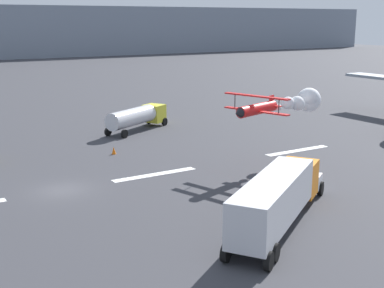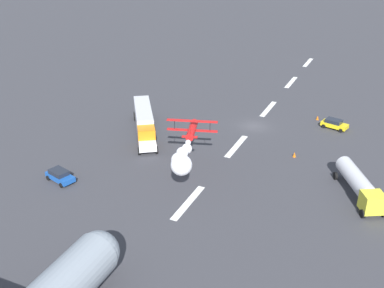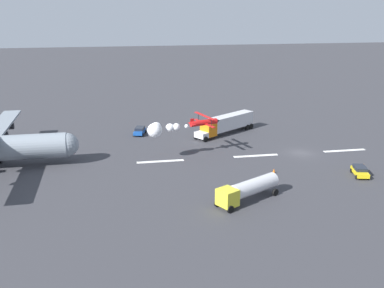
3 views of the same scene
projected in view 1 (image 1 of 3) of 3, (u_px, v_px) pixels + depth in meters
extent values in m
plane|color=#38383D|center=(62.00, 190.00, 42.45)|extent=(440.00, 440.00, 0.00)
cube|color=white|center=(155.00, 174.00, 46.72)|extent=(8.00, 0.90, 0.01)
cube|color=white|center=(298.00, 151.00, 55.25)|extent=(8.00, 0.90, 0.01)
cylinder|color=red|center=(257.00, 109.00, 47.13)|extent=(5.17, 2.49, 1.00)
cube|color=red|center=(256.00, 111.00, 47.02)|extent=(2.54, 6.55, 0.12)
cube|color=red|center=(256.00, 96.00, 46.71)|extent=(2.54, 6.55, 0.12)
cylinder|color=black|center=(279.00, 106.00, 45.37)|extent=(0.08, 0.08, 1.33)
cylinder|color=black|center=(235.00, 101.00, 48.36)|extent=(0.08, 0.08, 1.33)
cube|color=red|center=(271.00, 101.00, 48.71)|extent=(0.70, 0.31, 1.10)
cube|color=red|center=(271.00, 105.00, 48.81)|extent=(1.17, 2.09, 0.08)
cone|color=black|center=(238.00, 113.00, 45.00)|extent=(0.92, 1.02, 0.85)
sphere|color=white|center=(278.00, 107.00, 49.62)|extent=(0.70, 0.70, 0.70)
sphere|color=white|center=(288.00, 103.00, 51.13)|extent=(1.25, 1.25, 1.25)
sphere|color=white|center=(297.00, 103.00, 51.64)|extent=(1.44, 1.44, 1.44)
sphere|color=white|center=(310.00, 97.00, 53.43)|extent=(1.83, 1.83, 1.83)
sphere|color=white|center=(309.00, 100.00, 54.04)|extent=(2.45, 2.45, 2.45)
cube|color=silver|center=(304.00, 180.00, 41.34)|extent=(2.72, 2.97, 1.10)
cube|color=orange|center=(299.00, 178.00, 39.40)|extent=(3.39, 3.41, 2.60)
cube|color=silver|center=(273.00, 200.00, 33.28)|extent=(10.69, 8.33, 2.80)
cylinder|color=black|center=(289.00, 184.00, 42.15)|extent=(1.11, 0.90, 1.10)
cylinder|color=black|center=(233.00, 245.00, 30.83)|extent=(1.11, 0.90, 1.10)
cylinder|color=black|center=(226.00, 253.00, 29.77)|extent=(1.11, 0.90, 1.10)
cylinder|color=black|center=(320.00, 188.00, 41.14)|extent=(1.11, 0.90, 1.10)
cylinder|color=black|center=(275.00, 252.00, 29.82)|extent=(1.11, 0.90, 1.10)
cylinder|color=black|center=(269.00, 261.00, 28.76)|extent=(1.11, 0.90, 1.10)
cube|color=yellow|center=(154.00, 113.00, 68.04)|extent=(3.09, 3.17, 2.20)
cylinder|color=silver|center=(131.00, 117.00, 63.78)|extent=(7.76, 5.58, 2.10)
cylinder|color=black|center=(149.00, 120.00, 69.37)|extent=(1.03, 0.77, 1.00)
cylinder|color=black|center=(108.00, 132.00, 62.08)|extent=(1.03, 0.77, 1.00)
cylinder|color=black|center=(165.00, 122.00, 68.22)|extent=(1.03, 0.77, 1.00)
cylinder|color=black|center=(125.00, 134.00, 60.93)|extent=(1.03, 0.77, 1.00)
cone|color=orange|center=(114.00, 151.00, 53.70)|extent=(0.44, 0.44, 0.75)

